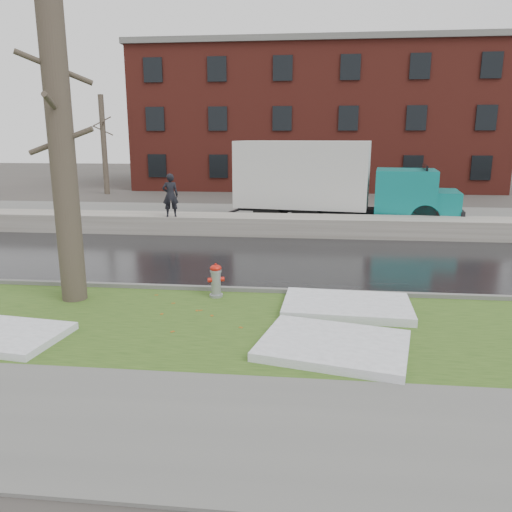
# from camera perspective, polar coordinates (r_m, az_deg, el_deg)

# --- Properties ---
(ground) EXTENTS (120.00, 120.00, 0.00)m
(ground) POSITION_cam_1_polar(r_m,az_deg,el_deg) (11.62, -3.04, -5.67)
(ground) COLOR #47423D
(ground) RESTS_ON ground
(verge) EXTENTS (60.00, 4.50, 0.04)m
(verge) POSITION_cam_1_polar(r_m,az_deg,el_deg) (10.46, -4.14, -7.80)
(verge) COLOR #294617
(verge) RESTS_ON ground
(sidewalk) EXTENTS (60.00, 3.00, 0.05)m
(sidewalk) POSITION_cam_1_polar(r_m,az_deg,el_deg) (7.18, -9.73, -18.55)
(sidewalk) COLOR slate
(sidewalk) RESTS_ON ground
(road) EXTENTS (60.00, 7.00, 0.03)m
(road) POSITION_cam_1_polar(r_m,az_deg,el_deg) (15.90, -0.47, -0.33)
(road) COLOR black
(road) RESTS_ON ground
(parking_lot) EXTENTS (60.00, 9.00, 0.03)m
(parking_lot) POSITION_cam_1_polar(r_m,az_deg,el_deg) (24.20, 1.86, 4.46)
(parking_lot) COLOR slate
(parking_lot) RESTS_ON ground
(curb) EXTENTS (60.00, 0.15, 0.14)m
(curb) POSITION_cam_1_polar(r_m,az_deg,el_deg) (12.54, -2.32, -3.88)
(curb) COLOR slate
(curb) RESTS_ON ground
(snowbank) EXTENTS (60.00, 1.60, 0.75)m
(snowbank) POSITION_cam_1_polar(r_m,az_deg,el_deg) (19.92, 0.93, 3.55)
(snowbank) COLOR #A5A197
(snowbank) RESTS_ON ground
(brick_building) EXTENTS (26.00, 12.00, 10.00)m
(brick_building) POSITION_cam_1_polar(r_m,az_deg,el_deg) (40.85, 6.70, 15.07)
(brick_building) COLOR maroon
(brick_building) RESTS_ON ground
(bg_tree_left) EXTENTS (1.40, 1.62, 6.50)m
(bg_tree_left) POSITION_cam_1_polar(r_m,az_deg,el_deg) (35.62, -17.00, 12.15)
(bg_tree_left) COLOR brown
(bg_tree_left) RESTS_ON ground
(bg_tree_center) EXTENTS (1.40, 1.62, 6.50)m
(bg_tree_center) POSITION_cam_1_polar(r_m,az_deg,el_deg) (37.65, -5.91, 12.69)
(bg_tree_center) COLOR brown
(bg_tree_center) RESTS_ON ground
(fire_hydrant) EXTENTS (0.41, 0.39, 0.83)m
(fire_hydrant) POSITION_cam_1_polar(r_m,az_deg,el_deg) (12.03, -4.61, -2.63)
(fire_hydrant) COLOR #93959A
(fire_hydrant) RESTS_ON verge
(tree) EXTENTS (1.49, 1.76, 7.16)m
(tree) POSITION_cam_1_polar(r_m,az_deg,el_deg) (12.15, -21.35, 11.80)
(tree) COLOR brown
(tree) RESTS_ON verge
(box_truck) EXTENTS (11.04, 3.77, 3.64)m
(box_truck) POSITION_cam_1_polar(r_m,az_deg,el_deg) (22.20, 8.34, 8.48)
(box_truck) COLOR black
(box_truck) RESTS_ON ground
(worker) EXTENTS (0.70, 0.56, 1.68)m
(worker) POSITION_cam_1_polar(r_m,az_deg,el_deg) (19.82, -9.76, 6.87)
(worker) COLOR black
(worker) RESTS_ON snowbank
(snow_patch_near) EXTENTS (2.98, 2.53, 0.16)m
(snow_patch_near) POSITION_cam_1_polar(r_m,az_deg,el_deg) (9.31, 8.87, -10.04)
(snow_patch_near) COLOR white
(snow_patch_near) RESTS_ON verge
(snow_patch_far) EXTENTS (2.38, 1.85, 0.14)m
(snow_patch_far) POSITION_cam_1_polar(r_m,az_deg,el_deg) (10.79, -26.92, -8.11)
(snow_patch_far) COLOR white
(snow_patch_far) RESTS_ON verge
(snow_patch_side) EXTENTS (2.90, 1.95, 0.18)m
(snow_patch_side) POSITION_cam_1_polar(r_m,az_deg,el_deg) (11.38, 10.33, -5.61)
(snow_patch_side) COLOR white
(snow_patch_side) RESTS_ON verge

